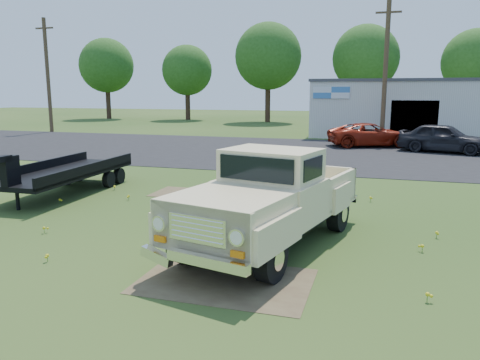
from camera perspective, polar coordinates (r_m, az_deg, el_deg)
name	(u,v)px	position (r m, az deg, el deg)	size (l,w,h in m)	color
ground	(206,228)	(11.57, -4.11, -5.80)	(140.00, 140.00, 0.00)	#254215
asphalt_lot	(304,152)	(25.87, 7.87, 3.35)	(90.00, 14.00, 0.02)	black
dirt_patch_a	(225,281)	(8.43, -1.82, -12.25)	(3.00, 2.00, 0.01)	brown
dirt_patch_b	(188,193)	(15.44, -6.40, -1.61)	(2.20, 1.60, 0.01)	brown
commercial_building	(411,108)	(37.41, 20.16, 8.29)	(14.20, 8.20, 4.15)	#BBBBB7
utility_pole_west	(48,75)	(41.52, -22.39, 11.79)	(1.60, 0.30, 9.00)	#402F1E
utility_pole_mid	(385,71)	(32.37, 17.30, 12.61)	(1.60, 0.30, 9.00)	#402F1E
treeline_a	(106,66)	(59.73, -15.97, 13.25)	(6.40, 6.40, 9.52)	#382319
treeline_b	(187,70)	(55.91, -6.47, 13.14)	(5.76, 5.76, 8.57)	#382319
treeline_c	(268,56)	(51.40, 3.46, 14.81)	(7.04, 7.04, 10.47)	#382319
treeline_d	(366,58)	(50.99, 15.07, 14.15)	(6.72, 6.72, 10.00)	#382319
treeline_e	(475,62)	(50.06, 26.77, 12.73)	(6.08, 6.08, 9.04)	#382319
vintage_pickup_truck	(271,198)	(10.00, 3.83, -2.17)	(2.27, 5.83, 2.12)	beige
flatbed_trailer	(65,169)	(16.19, -20.60, 1.22)	(1.96, 5.87, 1.60)	black
red_pickup	(371,135)	(29.39, 15.63, 5.30)	(2.31, 5.00, 1.39)	maroon
dark_sedan	(443,138)	(27.78, 23.55, 4.70)	(1.86, 4.63, 1.58)	black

